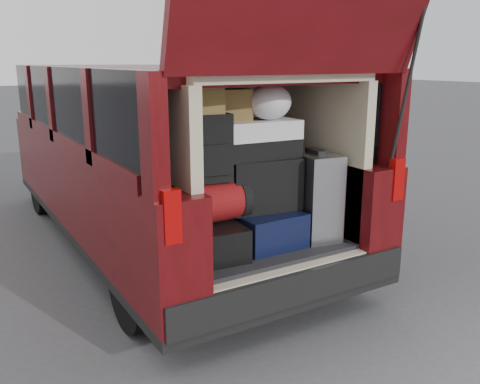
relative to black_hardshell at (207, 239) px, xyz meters
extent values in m
plane|color=#3D3E40|center=(0.40, -0.15, -0.66)|extent=(80.00, 80.00, 0.00)
cylinder|color=black|center=(-0.42, 0.25, -0.34)|extent=(0.24, 0.64, 0.64)
cylinder|color=black|center=(1.22, 0.25, -0.34)|extent=(0.24, 0.64, 0.64)
cylinder|color=black|center=(-0.42, 3.55, -0.34)|extent=(0.24, 0.64, 0.64)
cylinder|color=black|center=(1.22, 3.55, -0.34)|extent=(0.24, 0.64, 0.64)
cube|color=black|center=(0.40, 1.93, -0.40)|extent=(1.90, 4.85, 0.08)
cube|color=#460A0A|center=(-0.38, 1.93, 0.04)|extent=(0.33, 4.85, 0.80)
cube|color=#460A0A|center=(1.19, 1.93, 0.04)|extent=(0.33, 4.85, 0.80)
cube|color=#460A0A|center=(0.40, 1.93, 1.07)|extent=(1.82, 4.46, 0.10)
cube|color=black|center=(-0.48, 1.83, 0.78)|extent=(0.12, 4.25, 0.68)
cube|color=black|center=(1.28, 1.83, 0.78)|extent=(0.12, 4.25, 0.68)
cube|color=black|center=(0.40, -0.44, -0.26)|extent=(1.86, 0.16, 0.22)
cube|color=#990505|center=(-0.46, -0.48, 0.36)|extent=(0.10, 0.06, 0.30)
cube|color=#990505|center=(1.26, -0.48, 0.36)|extent=(0.10, 0.06, 0.30)
cube|color=black|center=(0.40, 0.13, -0.14)|extent=(1.24, 1.05, 0.06)
cube|color=#C1B694|center=(-0.26, 0.13, 0.46)|extent=(0.08, 1.05, 1.15)
cube|color=#C1B694|center=(1.06, 0.13, 0.46)|extent=(0.08, 1.05, 1.15)
cube|color=#C1B694|center=(0.40, 0.68, 0.46)|extent=(1.34, 0.06, 1.15)
cube|color=#C1B694|center=(0.40, 0.13, 1.07)|extent=(1.34, 1.05, 0.06)
cylinder|color=black|center=(1.24, -0.55, 0.99)|extent=(0.02, 0.90, 0.76)
cube|color=black|center=(0.40, 0.13, -0.39)|extent=(1.24, 1.05, 0.55)
cube|color=black|center=(0.00, 0.00, 0.00)|extent=(0.46, 0.59, 0.22)
cube|color=black|center=(0.45, 0.02, 0.01)|extent=(0.47, 0.57, 0.25)
cube|color=silver|center=(0.85, -0.08, 0.20)|extent=(0.32, 0.46, 0.63)
cube|color=maroon|center=(0.07, 0.00, 0.25)|extent=(0.44, 0.29, 0.28)
cube|color=black|center=(0.47, 0.04, 0.32)|extent=(0.56, 0.38, 0.37)
cube|color=black|center=(0.02, 0.02, 0.62)|extent=(0.33, 0.22, 0.45)
cube|color=white|center=(0.43, 0.06, 0.64)|extent=(0.60, 0.34, 0.26)
cube|color=brown|center=(0.01, 0.03, 0.94)|extent=(0.25, 0.21, 0.21)
cube|color=brown|center=(0.28, 0.11, 0.88)|extent=(0.24, 0.20, 0.21)
ellipsoid|color=white|center=(0.52, 0.02, 0.89)|extent=(0.34, 0.32, 0.25)
camera|label=1|loc=(-1.48, -2.89, 1.17)|focal=38.00mm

